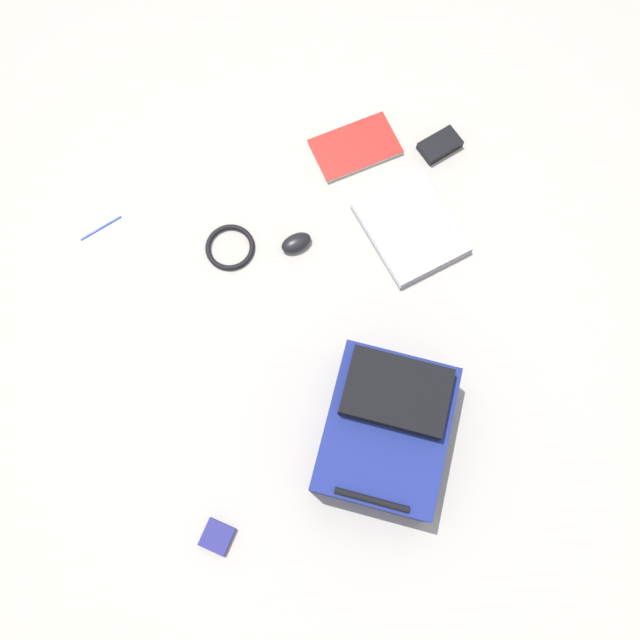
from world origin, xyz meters
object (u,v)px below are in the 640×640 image
backpack (386,427)px  laptop (411,228)px  computer_mouse (296,243)px  power_brick (440,145)px  pen_black (101,228)px  earbud_pouch (217,537)px  cable_coil (230,247)px  book_comic (355,147)px

backpack → laptop: (0.55, -0.28, -0.08)m
laptop → computer_mouse: computer_mouse is taller
backpack → computer_mouse: backpack is taller
power_brick → pen_black: (0.05, 1.09, -0.01)m
earbud_pouch → computer_mouse: bearing=-30.9°
laptop → computer_mouse: bearing=80.5°
computer_mouse → earbud_pouch: computer_mouse is taller
laptop → cable_coil: 0.55m
book_comic → power_brick: power_brick is taller
laptop → computer_mouse: size_ratio=3.64×
laptop → cable_coil: bearing=78.7°
laptop → pen_black: laptop is taller
backpack → book_comic: bearing=-13.4°
computer_mouse → pen_black: size_ratio=0.68×
laptop → earbud_pouch: 1.04m
pen_black → earbud_pouch: earbud_pouch is taller
computer_mouse → cable_coil: 0.20m
cable_coil → book_comic: bearing=-65.6°
computer_mouse → pen_black: bearing=57.9°
computer_mouse → power_brick: size_ratio=0.74×
backpack → earbud_pouch: bearing=104.4°
laptop → cable_coil: size_ratio=2.30×
cable_coil → power_brick: size_ratio=1.17×
backpack → book_comic: 0.90m
computer_mouse → backpack: bearing=176.9°
power_brick → earbud_pouch: (-0.93, 0.98, -0.00)m
computer_mouse → power_brick: (0.19, -0.53, -0.00)m
book_comic → computer_mouse: size_ratio=2.97×
book_comic → cable_coil: (-0.21, 0.47, -0.00)m
backpack → earbud_pouch: 0.53m
power_brick → earbud_pouch: size_ratio=1.70×
cable_coil → pen_black: size_ratio=1.07×
cable_coil → pen_black: 0.41m
power_brick → laptop: bearing=142.8°
laptop → earbud_pouch: size_ratio=4.57×
computer_mouse → cable_coil: computer_mouse is taller
pen_black → earbud_pouch: size_ratio=1.85×
power_brick → book_comic: bearing=73.1°
computer_mouse → earbud_pouch: bearing=139.8°
backpack → pen_black: size_ratio=3.59×
book_comic → pen_black: bearing=92.1°
book_comic → cable_coil: bearing=114.4°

